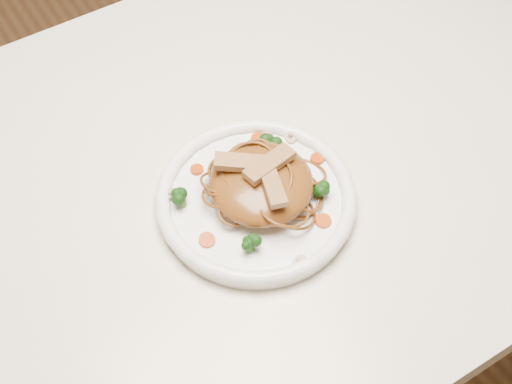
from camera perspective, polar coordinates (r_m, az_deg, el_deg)
ground at (r=1.67m, az=-0.73°, el=-13.88°), size 4.00×4.00×0.00m
table at (r=1.09m, az=-1.09°, el=-0.88°), size 1.20×0.80×0.75m
plate at (r=0.96m, az=0.00°, el=-0.77°), size 0.29×0.29×0.02m
noodle_mound at (r=0.94m, az=0.41°, el=0.69°), size 0.14×0.14×0.04m
chicken_a at (r=0.92m, az=1.06°, el=2.20°), size 0.08×0.04×0.01m
chicken_b at (r=0.92m, az=-1.05°, el=2.31°), size 0.07×0.06×0.01m
chicken_c at (r=0.90m, az=1.27°, el=0.57°), size 0.04×0.07×0.01m
broccoli_0 at (r=0.99m, az=1.10°, el=3.91°), size 0.03×0.03×0.03m
broccoli_1 at (r=0.94m, az=-5.90°, el=-0.46°), size 0.03×0.03×0.03m
broccoli_2 at (r=0.90m, az=-0.51°, el=-4.03°), size 0.03×0.03×0.03m
broccoli_3 at (r=0.95m, az=5.02°, el=0.25°), size 0.03×0.03×0.03m
carrot_0 at (r=1.02m, az=0.22°, el=4.19°), size 0.02×0.02×0.00m
carrot_1 at (r=0.92m, az=-3.86°, el=-3.77°), size 0.03×0.03×0.00m
carrot_2 at (r=1.00m, az=4.83°, el=2.62°), size 0.03×0.03×0.00m
carrot_3 at (r=0.98m, az=-4.66°, el=1.78°), size 0.02×0.02×0.00m
carrot_4 at (r=0.94m, az=5.29°, el=-2.26°), size 0.02×0.02×0.00m
mushroom_0 at (r=0.90m, az=3.41°, el=-5.55°), size 0.03×0.03×0.01m
mushroom_1 at (r=1.02m, az=2.72°, el=4.30°), size 0.03×0.03×0.01m
mushroom_2 at (r=0.96m, az=-6.74°, el=-0.18°), size 0.03×0.03×0.01m
mushroom_3 at (r=1.02m, az=0.96°, el=4.31°), size 0.02×0.02×0.01m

